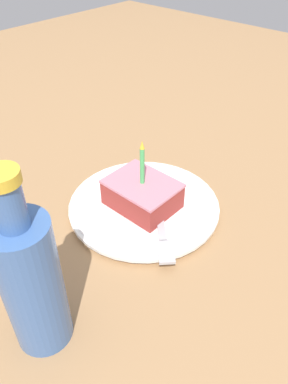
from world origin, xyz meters
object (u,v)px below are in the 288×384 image
plate (144,206)px  fork (162,228)px  cake_slice (142,194)px  bottle (31,281)px

plate → fork: (0.03, 0.06, 0.01)m
cake_slice → bottle: size_ratio=0.51×
cake_slice → fork: size_ratio=0.91×
cake_slice → bottle: (0.25, 0.06, 0.06)m
bottle → plate: bearing=-165.7°
plate → fork: size_ratio=1.87×
plate → bottle: 0.28m
fork → cake_slice: bearing=-109.7°
plate → bottle: bearing=14.3°
plate → cake_slice: cake_slice is taller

